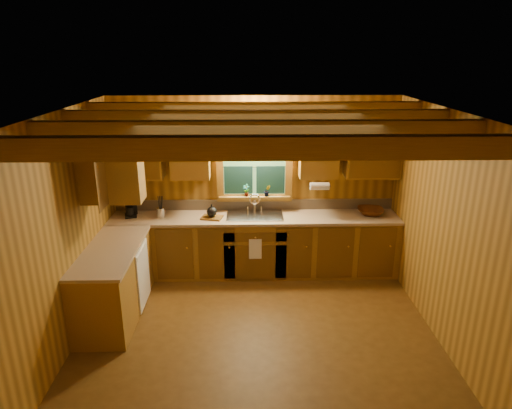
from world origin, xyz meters
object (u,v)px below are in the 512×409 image
object	(u,v)px
coffee_maker	(130,207)
wicker_basket	(370,211)
sink	(255,219)
cutting_board	(212,217)

from	to	relation	value
coffee_maker	wicker_basket	xyz separation A→B (m)	(3.52, -0.02, -0.10)
sink	wicker_basket	size ratio (longest dim) A/B	2.15
cutting_board	wicker_basket	world-z (taller)	wicker_basket
sink	coffee_maker	distance (m)	1.82
cutting_board	sink	bearing A→B (deg)	22.00
sink	cutting_board	bearing A→B (deg)	-171.78
sink	wicker_basket	distance (m)	1.71
cutting_board	coffee_maker	bearing A→B (deg)	-172.50
cutting_board	wicker_basket	xyz separation A→B (m)	(2.33, 0.12, 0.03)
sink	cutting_board	world-z (taller)	sink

